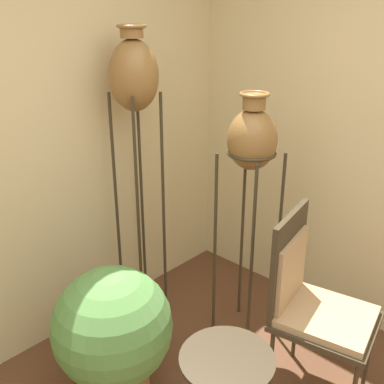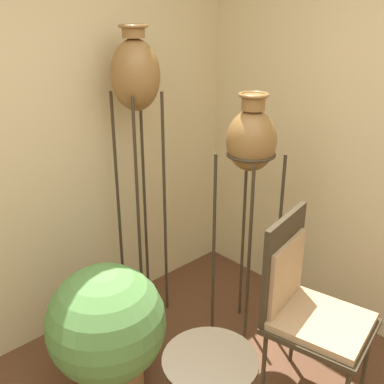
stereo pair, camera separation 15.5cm
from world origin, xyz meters
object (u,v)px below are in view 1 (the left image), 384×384
object	(u,v)px
vase_stand_tall	(134,83)
chair	(311,298)
vase_stand_medium	(252,145)
potted_plant	(113,332)

from	to	relation	value
vase_stand_tall	chair	size ratio (longest dim) A/B	1.83
vase_stand_medium	potted_plant	distance (m)	1.30
vase_stand_medium	potted_plant	bearing A→B (deg)	167.52
chair	potted_plant	size ratio (longest dim) A/B	1.37
vase_stand_medium	chair	bearing A→B (deg)	-105.49
chair	potted_plant	xyz separation A→B (m)	(-0.77, 0.75, -0.18)
potted_plant	vase_stand_tall	bearing A→B (deg)	36.83
vase_stand_tall	potted_plant	size ratio (longest dim) A/B	2.50
potted_plant	vase_stand_medium	bearing A→B (deg)	-12.48
chair	potted_plant	bearing A→B (deg)	124.67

